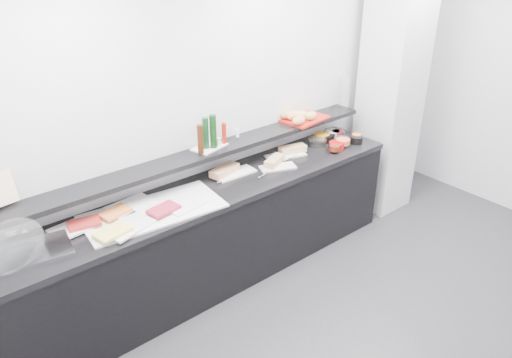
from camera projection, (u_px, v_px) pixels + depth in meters
ground at (428, 351)px, 3.67m from camera, size 5.00×5.00×0.00m
back_wall at (255, 108)px, 4.43m from camera, size 5.00×0.02×2.70m
column at (392, 85)px, 5.04m from camera, size 0.50×0.50×2.70m
buffet_cabinet at (215, 237)px, 4.25m from camera, size 3.60×0.60×0.85m
counter_top at (213, 191)px, 4.04m from camera, size 3.62×0.62×0.05m
wall_shelf at (199, 155)px, 4.04m from camera, size 3.60×0.25×0.04m
cloche_base at (32, 253)px, 3.20m from camera, size 0.53×0.39×0.04m
cloche_dome at (13, 246)px, 3.08m from camera, size 0.51×0.44×0.34m
linen_runner at (153, 211)px, 3.69m from camera, size 1.07×0.59×0.01m
platter_meat_a at (73, 228)px, 3.46m from camera, size 0.33×0.24×0.01m
food_meat_a at (84, 223)px, 3.48m from camera, size 0.24×0.18×0.02m
platter_salmon at (131, 206)px, 3.73m from camera, size 0.36×0.26×0.01m
food_salmon at (115, 212)px, 3.61m from camera, size 0.24×0.18×0.02m
platter_cheese at (128, 227)px, 3.47m from camera, size 0.39×0.31×0.01m
food_cheese at (113, 232)px, 3.38m from camera, size 0.26×0.20×0.02m
platter_meat_b at (185, 204)px, 3.75m from camera, size 0.34×0.26×0.01m
food_meat_b at (164, 209)px, 3.65m from camera, size 0.24×0.17×0.02m
sandwich_plate_left at (235, 173)px, 4.25m from camera, size 0.37×0.17×0.01m
sandwich_food_left at (224, 170)px, 4.22m from camera, size 0.29×0.17×0.06m
tongs_left at (223, 180)px, 4.12m from camera, size 0.16×0.04×0.01m
sandwich_plate_mid at (278, 167)px, 4.36m from camera, size 0.34×0.24×0.01m
sandwich_food_mid at (274, 161)px, 4.39m from camera, size 0.25×0.17×0.06m
tongs_mid at (264, 175)px, 4.20m from camera, size 0.16×0.05×0.01m
sandwich_plate_right at (285, 155)px, 4.58m from camera, size 0.40×0.24×0.01m
sandwich_food_right at (293, 149)px, 4.62m from camera, size 0.27×0.16×0.06m
tongs_right at (290, 158)px, 4.51m from camera, size 0.16×0.01×0.01m
bowl_glass_fruit at (317, 142)px, 4.81m from camera, size 0.18×0.18×0.07m
fill_glass_fruit at (322, 136)px, 4.90m from camera, size 0.18×0.18×0.05m
bowl_black_jam at (327, 138)px, 4.89m from camera, size 0.18×0.18×0.07m
fill_black_jam at (337, 133)px, 4.96m from camera, size 0.13×0.13×0.05m
bowl_glass_cream at (335, 133)px, 4.99m from camera, size 0.21×0.21×0.07m
fill_glass_cream at (332, 133)px, 4.96m from camera, size 0.18×0.18×0.05m
bowl_red_jam at (336, 146)px, 4.71m from camera, size 0.19×0.19×0.07m
fill_red_jam at (335, 148)px, 4.63m from camera, size 0.10×0.10×0.05m
bowl_glass_salmon at (342, 142)px, 4.80m from camera, size 0.20×0.20×0.07m
fill_glass_salmon at (343, 142)px, 4.77m from camera, size 0.17×0.17×0.05m
bowl_black_fruit at (356, 140)px, 4.85m from camera, size 0.12×0.12×0.07m
fill_black_fruit at (356, 137)px, 4.88m from camera, size 0.12×0.12×0.05m
print_art at (0, 190)px, 3.21m from camera, size 0.19×0.07×0.22m
condiment_tray at (209, 147)px, 4.13m from camera, size 0.32×0.24×0.01m
bottle_green_a at (206, 133)px, 4.04m from camera, size 0.06×0.06×0.26m
bottle_brown at (200, 139)px, 3.95m from camera, size 0.06×0.06×0.24m
bottle_green_b at (213, 131)px, 4.05m from camera, size 0.06×0.06×0.28m
bottle_hot at (224, 133)px, 4.15m from camera, size 0.04×0.04×0.18m
shaker_salt at (219, 142)px, 4.12m from camera, size 0.03×0.03×0.07m
shaker_pepper at (237, 133)px, 4.29m from camera, size 0.03×0.03×0.07m
bread_tray at (305, 119)px, 4.72m from camera, size 0.46×0.35×0.02m
bread_roll_nw at (287, 114)px, 4.68m from camera, size 0.15×0.10×0.08m
bread_roll_n at (293, 114)px, 4.69m from camera, size 0.17×0.14×0.08m
bread_roll_sw at (299, 120)px, 4.54m from camera, size 0.16×0.11×0.08m
bread_roll_s at (311, 116)px, 4.65m from camera, size 0.14×0.11×0.08m
bread_roll_midw at (300, 115)px, 4.66m from camera, size 0.16×0.13×0.08m
bread_roll_mide at (293, 115)px, 4.66m from camera, size 0.15×0.11×0.08m
carafe at (344, 93)px, 4.99m from camera, size 0.11×0.11×0.30m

